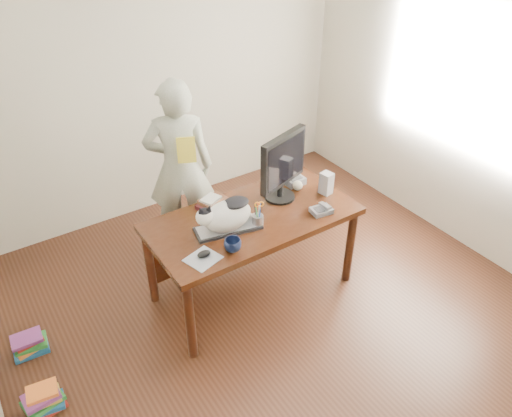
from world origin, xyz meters
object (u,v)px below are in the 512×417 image
(pen_cup, at_px, (258,219))
(book_pile_b, at_px, (29,344))
(calculator, at_px, (292,178))
(mouse, at_px, (204,254))
(phone, at_px, (322,210))
(keyboard, at_px, (228,228))
(monitor, at_px, (283,164))
(person, at_px, (180,168))
(book_pile_a, at_px, (44,400))
(baseball, at_px, (298,186))
(coffee_mug, at_px, (233,245))
(book_stack, at_px, (213,203))
(desk, at_px, (247,227))
(speaker, at_px, (326,183))
(cat, at_px, (226,215))

(pen_cup, distance_m, book_pile_b, 1.90)
(calculator, relative_size, book_pile_b, 0.83)
(mouse, height_order, phone, phone)
(keyboard, height_order, book_pile_b, keyboard)
(monitor, relative_size, mouse, 5.07)
(monitor, relative_size, person, 0.35)
(book_pile_a, bearing_deg, baseball, 7.82)
(coffee_mug, height_order, book_stack, coffee_mug)
(monitor, xyz_separation_m, baseball, (0.18, 0.03, -0.27))
(keyboard, bearing_deg, book_stack, 92.63)
(mouse, relative_size, phone, 0.64)
(keyboard, relative_size, pen_cup, 2.38)
(desk, bearing_deg, book_pile_b, 171.03)
(desk, distance_m, pen_cup, 0.29)
(monitor, distance_m, mouse, 0.96)
(desk, xyz_separation_m, book_pile_a, (-1.75, -0.28, -0.51))
(keyboard, relative_size, book_pile_b, 1.99)
(speaker, distance_m, book_pile_b, 2.55)
(person, bearing_deg, phone, 144.25)
(pen_cup, bearing_deg, monitor, 28.89)
(monitor, distance_m, book_pile_a, 2.32)
(baseball, relative_size, book_stack, 0.31)
(coffee_mug, bearing_deg, monitor, 27.38)
(coffee_mug, height_order, baseball, coffee_mug)
(desk, relative_size, coffee_mug, 13.24)
(cat, distance_m, baseball, 0.79)
(speaker, relative_size, person, 0.12)
(book_pile_a, bearing_deg, desk, 9.03)
(phone, distance_m, baseball, 0.37)
(desk, distance_m, baseball, 0.55)
(desk, distance_m, speaker, 0.73)
(cat, bearing_deg, coffee_mug, -97.93)
(mouse, bearing_deg, pen_cup, -6.00)
(speaker, distance_m, person, 1.27)
(coffee_mug, xyz_separation_m, book_pile_b, (-1.38, 0.62, -0.73))
(keyboard, xyz_separation_m, cat, (-0.02, 0.00, 0.12))
(phone, xyz_separation_m, baseball, (0.04, 0.36, 0.02))
(book_stack, height_order, book_pile_a, book_stack)
(book_stack, distance_m, book_pile_a, 1.78)
(book_pile_b, bearing_deg, calculator, -2.68)
(mouse, bearing_deg, phone, -18.35)
(keyboard, distance_m, coffee_mug, 0.25)
(phone, relative_size, calculator, 0.81)
(phone, relative_size, book_pile_a, 0.64)
(speaker, height_order, baseball, speaker)
(cat, distance_m, phone, 0.77)
(speaker, bearing_deg, mouse, 177.01)
(phone, distance_m, person, 1.31)
(speaker, bearing_deg, baseball, 123.77)
(monitor, distance_m, coffee_mug, 0.80)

